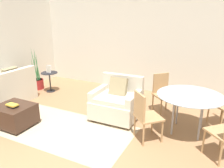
% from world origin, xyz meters
% --- Properties ---
extents(ground_plane, '(20.00, 20.00, 0.00)m').
position_xyz_m(ground_plane, '(0.00, 0.00, 0.00)').
color(ground_plane, '#936B47').
extents(wall_back, '(12.00, 0.06, 2.75)m').
position_xyz_m(wall_back, '(0.00, 3.92, 1.38)').
color(wall_back, beige).
rests_on(wall_back, ground_plane).
extents(area_rug, '(2.92, 1.44, 0.01)m').
position_xyz_m(area_rug, '(-0.68, 0.96, 0.00)').
color(area_rug, tan).
rests_on(area_rug, ground_plane).
extents(armchair, '(0.95, 0.85, 0.90)m').
position_xyz_m(armchair, '(0.16, 1.90, 0.36)').
color(armchair, beige).
rests_on(armchair, ground_plane).
extents(ottoman, '(0.70, 0.62, 0.44)m').
position_xyz_m(ottoman, '(-1.52, 0.67, 0.24)').
color(ottoman, '#382319').
rests_on(ottoman, ground_plane).
extents(book_stack, '(0.24, 0.15, 0.06)m').
position_xyz_m(book_stack, '(-1.48, 0.61, 0.47)').
color(book_stack, black).
rests_on(book_stack, ottoman).
extents(tv_remote_primary, '(0.09, 0.16, 0.01)m').
position_xyz_m(tv_remote_primary, '(-1.72, 0.71, 0.44)').
color(tv_remote_primary, black).
rests_on(tv_remote_primary, ottoman).
extents(potted_plant, '(0.36, 0.36, 1.31)m').
position_xyz_m(potted_plant, '(-2.80, 2.58, 0.25)').
color(potted_plant, maroon).
rests_on(potted_plant, ground_plane).
extents(side_table, '(0.46, 0.46, 0.57)m').
position_xyz_m(side_table, '(-2.29, 2.57, 0.40)').
color(side_table, black).
rests_on(side_table, ground_plane).
extents(picture_frame, '(0.16, 0.07, 0.21)m').
position_xyz_m(picture_frame, '(-2.29, 2.57, 0.67)').
color(picture_frame, silver).
rests_on(picture_frame, side_table).
extents(dining_table, '(1.21, 1.21, 0.75)m').
position_xyz_m(dining_table, '(1.61, 1.95, 0.68)').
color(dining_table, '#99A8AD').
rests_on(dining_table, ground_plane).
extents(dining_chair_near_left, '(0.59, 0.59, 0.90)m').
position_xyz_m(dining_chair_near_left, '(0.96, 1.30, 0.52)').
color(dining_chair_near_left, tan).
rests_on(dining_chair_near_left, ground_plane).
extents(dining_chair_far_left, '(0.59, 0.59, 0.90)m').
position_xyz_m(dining_chair_far_left, '(0.96, 2.61, 0.52)').
color(dining_chair_far_left, tan).
rests_on(dining_chair_far_left, ground_plane).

